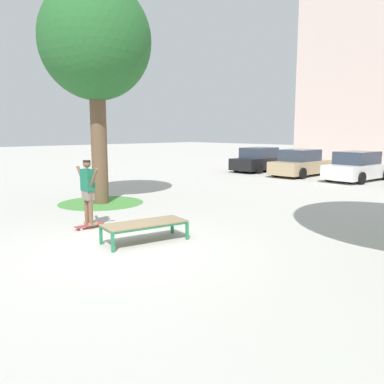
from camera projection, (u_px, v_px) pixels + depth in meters
name	position (u px, v px, depth m)	size (l,w,h in m)	color
ground_plane	(125.00, 250.00, 8.48)	(120.00, 120.00, 0.00)	#B7B5AD
skate_box	(145.00, 224.00, 9.04)	(1.12, 2.01, 0.46)	#237A4C
skateboard	(89.00, 225.00, 10.38)	(0.22, 0.80, 0.09)	#B23333
skater	(88.00, 188.00, 10.23)	(1.00, 0.29, 1.69)	brown
tree_near_left	(96.00, 43.00, 13.23)	(3.72, 3.72, 7.45)	brown
grass_patch_near_left	(101.00, 203.00, 14.05)	(2.97, 2.97, 0.01)	#47893D
car_black	(260.00, 160.00, 25.04)	(1.98, 4.23, 1.50)	black
car_tan	(301.00, 164.00, 22.43)	(1.93, 4.20, 1.50)	tan
car_white	(357.00, 167.00, 20.25)	(2.12, 4.30, 1.50)	silver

